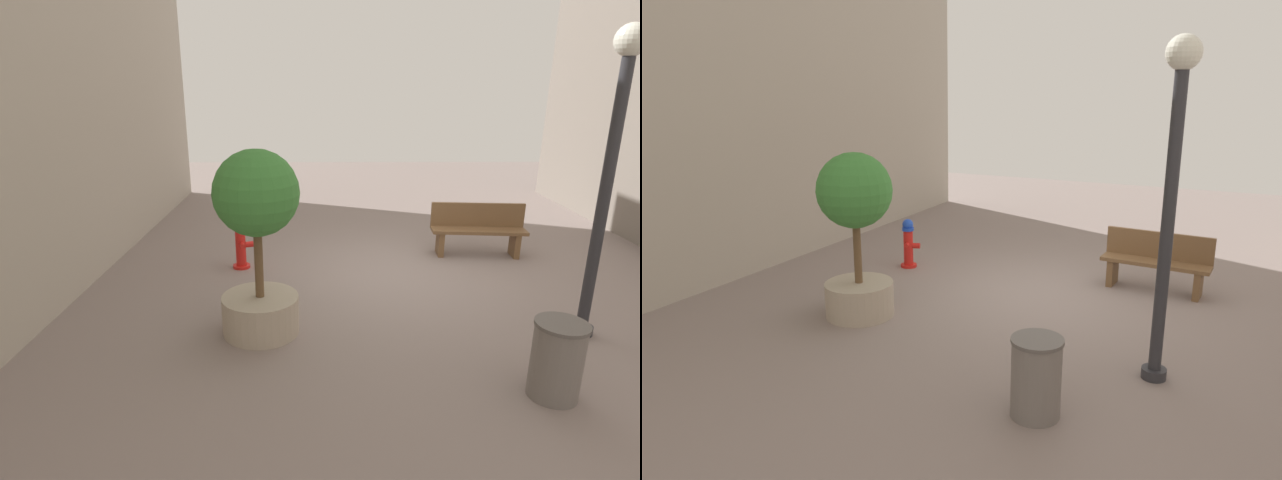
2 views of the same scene
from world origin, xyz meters
TOP-DOWN VIEW (x-y plane):
  - ground_plane at (0.00, 0.00)m, footprint 23.40×23.40m
  - fire_hydrant at (2.67, -0.26)m, footprint 0.37×0.40m
  - bench_near at (-1.61, -0.94)m, footprint 1.73×0.57m
  - planter_tree at (2.09, 2.07)m, footprint 1.06×1.06m
  - street_lamp at (-2.05, 2.16)m, footprint 0.36×0.36m
  - trash_bin at (-1.08, 3.49)m, footprint 0.53×0.53m

SIDE VIEW (x-z plane):
  - ground_plane at x=0.00m, z-range 0.00..0.00m
  - trash_bin at x=-1.08m, z-range 0.00..0.84m
  - fire_hydrant at x=2.67m, z-range 0.00..0.91m
  - bench_near at x=-1.61m, z-range 0.02..0.97m
  - planter_tree at x=2.09m, z-range 0.19..2.56m
  - street_lamp at x=-2.05m, z-range 0.46..4.19m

